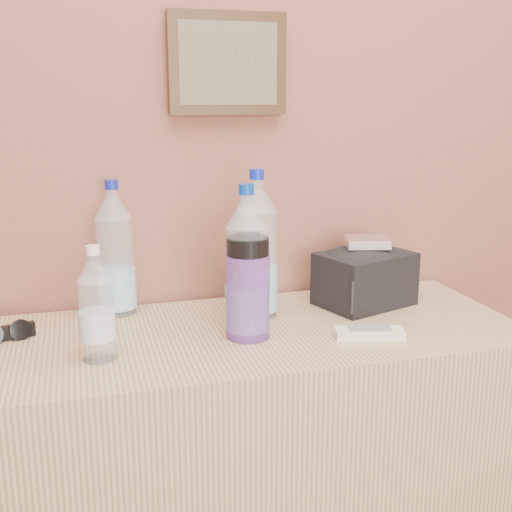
% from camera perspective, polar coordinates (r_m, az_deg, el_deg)
% --- Properties ---
extents(picture_frame, '(0.30, 0.03, 0.25)m').
position_cam_1_polar(picture_frame, '(1.68, -2.55, 16.71)').
color(picture_frame, '#382311').
rests_on(picture_frame, room_shell).
extents(dresser, '(1.26, 0.52, 0.79)m').
position_cam_1_polar(dresser, '(1.70, -0.08, -19.06)').
color(dresser, tan).
rests_on(dresser, ground).
extents(pet_large_b, '(0.09, 0.09, 0.34)m').
position_cam_1_polar(pet_large_b, '(1.63, -12.40, 0.04)').
color(pet_large_b, '#C1E8F7').
rests_on(pet_large_b, dresser).
extents(pet_large_c, '(0.10, 0.10, 0.37)m').
position_cam_1_polar(pet_large_c, '(1.57, 0.07, 0.32)').
color(pet_large_c, silver).
rests_on(pet_large_c, dresser).
extents(pet_large_d, '(0.09, 0.09, 0.35)m').
position_cam_1_polar(pet_large_d, '(1.44, -0.84, -1.29)').
color(pet_large_d, silver).
rests_on(pet_large_d, dresser).
extents(pet_small, '(0.07, 0.07, 0.24)m').
position_cam_1_polar(pet_small, '(1.36, -13.99, -4.70)').
color(pet_small, silver).
rests_on(pet_small, dresser).
extents(nalgene_bottle, '(0.10, 0.10, 0.24)m').
position_cam_1_polar(nalgene_bottle, '(1.44, -0.73, -2.73)').
color(nalgene_bottle, purple).
rests_on(nalgene_bottle, dresser).
extents(sunglasses, '(0.14, 0.08, 0.03)m').
position_cam_1_polar(sunglasses, '(1.55, -21.39, -6.42)').
color(sunglasses, black).
rests_on(sunglasses, dresser).
extents(ac_remote, '(0.16, 0.08, 0.02)m').
position_cam_1_polar(ac_remote, '(1.49, 10.05, -6.79)').
color(ac_remote, white).
rests_on(ac_remote, dresser).
extents(toiletry_bag, '(0.27, 0.23, 0.16)m').
position_cam_1_polar(toiletry_bag, '(1.70, 9.65, -1.71)').
color(toiletry_bag, black).
rests_on(toiletry_bag, dresser).
extents(foil_packet, '(0.13, 0.11, 0.02)m').
position_cam_1_polar(foil_packet, '(1.68, 9.82, 1.25)').
color(foil_packet, silver).
rests_on(foil_packet, toiletry_bag).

